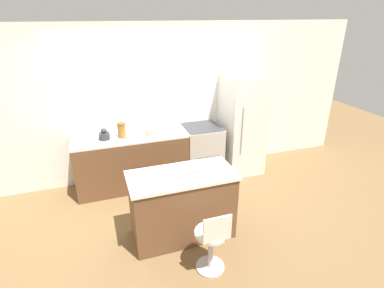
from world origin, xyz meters
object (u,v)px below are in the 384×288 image
refrigerator (242,124)px  mixing_bowl (152,131)px  stool_chair (212,243)px  oven_range (201,151)px  kettle (104,135)px

refrigerator → mixing_bowl: size_ratio=7.70×
refrigerator → stool_chair: 2.60m
refrigerator → stool_chair: (-1.44, -2.11, -0.50)m
oven_range → kettle: kettle is taller
oven_range → mixing_bowl: (-0.87, -0.04, 0.50)m
refrigerator → oven_range: bearing=177.1°
kettle → refrigerator: bearing=-0.0°
oven_range → kettle: (-1.62, -0.04, 0.53)m
oven_range → refrigerator: (0.76, -0.04, 0.43)m
oven_range → kettle: bearing=-178.7°
stool_chair → mixing_bowl: (-0.19, 2.11, 0.57)m
stool_chair → mixing_bowl: bearing=95.2°
kettle → mixing_bowl: 0.75m
refrigerator → mixing_bowl: bearing=179.9°
stool_chair → mixing_bowl: 2.20m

